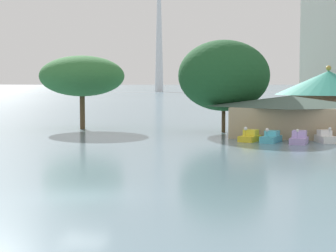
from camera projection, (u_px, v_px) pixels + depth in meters
The scene contains 10 objects.
ground_plane at pixel (83, 196), 30.03m from camera, with size 2000.00×2000.00×0.00m, color slate.
pedal_boat_yellow at pixel (250, 137), 57.25m from camera, with size 2.25×2.85×1.54m.
pedal_boat_cyan at pixel (271, 138), 56.30m from camera, with size 2.13×3.10×1.50m.
pedal_boat_lavender at pixel (299, 138), 55.33m from camera, with size 1.86×3.11×1.51m.
pedal_boat_white at pixel (325, 137), 56.23m from camera, with size 2.16×2.97×1.59m.
boathouse at pixel (289, 115), 61.81m from camera, with size 13.20×8.30×4.46m.
green_roof_pavilion at pixel (328, 94), 74.98m from camera, with size 13.83×13.83×8.07m.
shoreline_tree_tall_left at pixel (82, 76), 71.78m from camera, with size 10.64×10.64×9.21m.
shoreline_tree_mid at pixel (224, 76), 67.00m from camera, with size 10.71×10.71×10.82m.
distant_broadcast_tower at pixel (159, 1), 330.38m from camera, with size 8.68×8.68×130.80m.
Camera 1 is at (11.11, -27.85, 5.99)m, focal length 61.29 mm.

